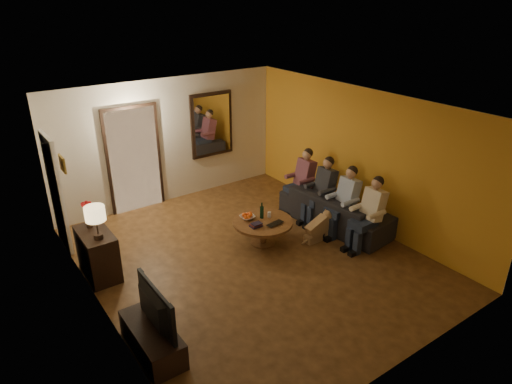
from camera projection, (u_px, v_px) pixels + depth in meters
floor at (252, 258)px, 7.76m from camera, size 5.00×6.00×0.01m
ceiling at (251, 107)px, 6.70m from camera, size 5.00×6.00×0.01m
back_wall at (169, 141)px, 9.46m from camera, size 5.00×0.02×2.60m
front_wall at (407, 278)px, 4.99m from camera, size 5.00×0.02×2.60m
left_wall at (93, 233)px, 5.91m from camera, size 0.02×6.00×2.60m
right_wall at (361, 158)px, 8.54m from camera, size 0.02×6.00×2.60m
orange_accent at (361, 158)px, 8.54m from camera, size 0.01×6.00×2.60m
kitchen_doorway at (134, 160)px, 9.13m from camera, size 1.00×0.06×2.10m
door_trim at (134, 160)px, 9.12m from camera, size 1.12×0.04×2.22m
fridge_glimpse at (147, 165)px, 9.33m from camera, size 0.45×0.03×1.70m
mirror_frame at (212, 125)px, 9.88m from camera, size 1.00×0.05×1.40m
mirror_glass at (212, 125)px, 9.86m from camera, size 0.86×0.02×1.26m
white_door at (56, 193)px, 7.76m from camera, size 0.06×0.85×2.04m
framed_art at (62, 164)px, 6.67m from camera, size 0.03×0.28×0.24m
art_canvas at (63, 164)px, 6.68m from camera, size 0.01×0.22×0.18m
dresser at (98, 254)px, 7.17m from camera, size 0.45×0.86×0.76m
table_lamp at (96, 223)px, 6.74m from camera, size 0.30×0.30×0.54m
flower_vase at (88, 215)px, 7.09m from camera, size 0.14×0.14×0.44m
tv_stand at (152, 339)px, 5.71m from camera, size 0.45×1.10×0.37m
tv at (149, 309)px, 5.52m from camera, size 0.98×0.13×0.57m
sofa at (336, 209)px, 8.74m from camera, size 2.33×1.12×0.66m
person_a at (370, 215)px, 7.90m from camera, size 0.60×0.40×1.20m
person_b at (345, 203)px, 8.35m from camera, size 0.60×0.40×1.20m
person_c at (323, 192)px, 8.80m from camera, size 0.60×0.40×1.20m
person_d at (302, 182)px, 9.25m from camera, size 0.60×0.40×1.20m
dog at (318, 226)px, 8.21m from camera, size 0.57×0.26×0.56m
coffee_table at (263, 232)px, 8.13m from camera, size 1.11×1.11×0.45m
bowl at (247, 217)px, 8.10m from camera, size 0.26×0.26×0.06m
oranges at (247, 214)px, 8.07m from camera, size 0.20×0.20×0.08m
wine_bottle at (262, 210)px, 8.08m from camera, size 0.07×0.07×0.31m
wine_glass at (269, 215)px, 8.15m from camera, size 0.06×0.06×0.10m
book_stack at (256, 225)px, 7.84m from camera, size 0.20×0.15×0.07m
laptop at (277, 225)px, 7.88m from camera, size 0.36×0.26×0.03m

